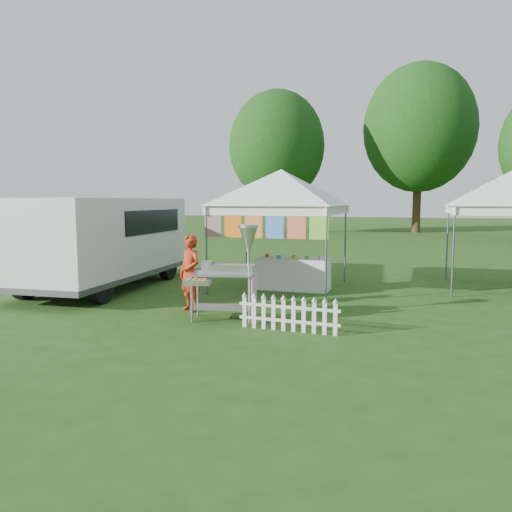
% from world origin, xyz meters
% --- Properties ---
extents(ground, '(120.00, 120.00, 0.00)m').
position_xyz_m(ground, '(0.00, 0.00, 0.00)').
color(ground, '#264714').
rests_on(ground, ground).
extents(canopy_main, '(4.24, 4.24, 3.45)m').
position_xyz_m(canopy_main, '(0.00, 3.49, 2.99)').
color(canopy_main, '#59595E').
rests_on(canopy_main, ground).
extents(tree_left, '(6.40, 6.40, 9.53)m').
position_xyz_m(tree_left, '(-6.00, 24.00, 5.83)').
color(tree_left, '#322412').
rests_on(tree_left, ground).
extents(tree_mid, '(7.60, 7.60, 11.52)m').
position_xyz_m(tree_mid, '(3.00, 28.00, 7.14)').
color(tree_mid, '#322412').
rests_on(tree_mid, ground).
extents(donut_cart, '(1.31, 1.11, 1.79)m').
position_xyz_m(donut_cart, '(0.07, -0.11, 1.05)').
color(donut_cart, gray).
rests_on(donut_cart, ground).
extents(vendor, '(0.68, 0.60, 1.55)m').
position_xyz_m(vendor, '(-1.02, 0.36, 0.78)').
color(vendor, '#AD2D15').
rests_on(vendor, ground).
extents(cargo_van, '(2.56, 5.63, 2.28)m').
position_xyz_m(cargo_van, '(-4.26, 2.21, 1.23)').
color(cargo_van, silver).
rests_on(cargo_van, ground).
extents(picket_fence, '(1.80, 0.11, 0.56)m').
position_xyz_m(picket_fence, '(1.26, -0.55, 0.29)').
color(picket_fence, silver).
rests_on(picket_fence, ground).
extents(display_table, '(1.80, 0.70, 0.79)m').
position_xyz_m(display_table, '(0.35, 3.39, 0.39)').
color(display_table, white).
rests_on(display_table, ground).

